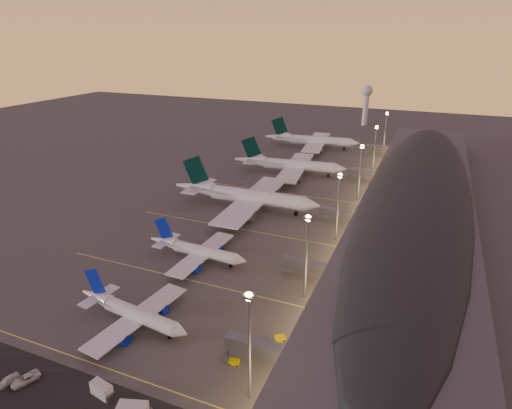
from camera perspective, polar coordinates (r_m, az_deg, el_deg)
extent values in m
plane|color=#464340|center=(140.24, -7.96, -8.90)|extent=(700.00, 700.00, 0.00)
cylinder|color=silver|center=(117.87, -15.13, -14.14)|extent=(22.82, 6.50, 3.84)
cone|color=silver|center=(110.47, -10.02, -16.40)|extent=(4.07, 4.24, 3.84)
cone|color=silver|center=(128.14, -20.53, -11.40)|extent=(10.56, 5.02, 3.84)
cube|color=silver|center=(118.92, -15.48, -14.22)|extent=(10.35, 32.85, 0.42)
cylinder|color=#0B1C99|center=(123.25, -12.83, -13.24)|extent=(5.39, 3.46, 2.88)
cylinder|color=#0B1C99|center=(115.50, -17.69, -16.52)|extent=(5.39, 3.46, 2.88)
cube|color=#0B1C99|center=(125.25, -20.68, -9.57)|extent=(7.04, 1.41, 8.32)
cube|color=silver|center=(127.00, -20.19, -11.37)|extent=(5.00, 11.98, 0.27)
cylinder|color=black|center=(114.05, -11.41, -16.82)|extent=(0.34, 0.34, 1.51)
cylinder|color=black|center=(114.18, -11.40, -16.91)|extent=(1.15, 0.79, 1.07)
cylinder|color=black|center=(121.99, -14.74, -14.27)|extent=(0.34, 0.34, 1.51)
cylinder|color=black|center=(122.12, -14.73, -14.35)|extent=(1.15, 0.79, 1.07)
cylinder|color=black|center=(119.09, -16.57, -15.49)|extent=(0.34, 0.34, 1.51)
cylinder|color=black|center=(119.22, -16.56, -15.57)|extent=(1.15, 0.79, 1.07)
cylinder|color=silver|center=(144.18, -6.83, -6.32)|extent=(23.16, 4.87, 3.92)
cone|color=silver|center=(138.30, -2.06, -7.47)|extent=(3.87, 4.07, 3.92)
cone|color=silver|center=(152.64, -12.21, -4.80)|extent=(10.55, 4.35, 3.92)
cube|color=silver|center=(145.04, -7.19, -6.47)|extent=(8.05, 33.25, 0.43)
cylinder|color=#0B1C99|center=(150.74, -5.47, -5.80)|extent=(5.32, 3.15, 2.94)
cylinder|color=#0B1C99|center=(140.05, -8.48, -8.26)|extent=(5.32, 3.15, 2.94)
cube|color=#0B1C99|center=(150.18, -12.21, -3.11)|extent=(7.20, 0.89, 8.50)
cube|color=silver|center=(151.68, -11.85, -4.70)|extent=(4.20, 12.02, 0.27)
cylinder|color=black|center=(141.17, -3.40, -8.12)|extent=(0.33, 0.33, 1.55)
cylinder|color=black|center=(141.28, -3.39, -8.20)|extent=(1.12, 0.73, 1.10)
cylinder|color=black|center=(148.39, -6.84, -6.65)|extent=(0.33, 0.33, 1.55)
cylinder|color=black|center=(148.50, -6.84, -6.73)|extent=(1.12, 0.73, 1.10)
cylinder|color=black|center=(144.38, -7.98, -7.58)|extent=(0.33, 0.33, 1.55)
cylinder|color=black|center=(144.49, -7.98, -7.66)|extent=(1.12, 0.73, 1.10)
cylinder|color=silver|center=(183.54, 0.15, 0.94)|extent=(41.76, 7.36, 6.29)
cone|color=silver|center=(176.92, 7.47, -0.08)|extent=(6.87, 6.46, 6.29)
cone|color=silver|center=(195.48, -8.15, 2.29)|extent=(18.95, 6.77, 6.29)
cube|color=silver|center=(184.62, -0.43, 0.70)|extent=(13.64, 61.12, 0.69)
cylinder|color=slate|center=(196.63, 1.37, 1.39)|extent=(9.51, 4.96, 4.72)
cylinder|color=slate|center=(173.50, -1.65, -1.50)|extent=(9.51, 4.96, 4.72)
cube|color=black|center=(192.49, -8.03, 4.54)|extent=(12.43, 1.26, 13.96)
cube|color=silver|center=(194.10, -7.57, 2.47)|extent=(7.27, 22.06, 0.44)
cylinder|color=black|center=(180.11, 5.35, -1.09)|extent=(0.52, 0.52, 2.52)
cylinder|color=black|center=(180.26, 5.34, -1.20)|extent=(1.79, 1.15, 1.76)
cylinder|color=black|center=(190.10, -0.32, 0.27)|extent=(0.52, 0.52, 2.52)
cylinder|color=black|center=(190.24, -0.32, 0.17)|extent=(1.79, 1.15, 1.76)
cylinder|color=black|center=(182.53, -1.33, -0.68)|extent=(0.52, 0.52, 2.52)
cylinder|color=black|center=(182.68, -1.33, -0.79)|extent=(1.79, 1.15, 1.76)
cylinder|color=silver|center=(231.81, 5.74, 5.21)|extent=(38.47, 9.86, 5.76)
cone|color=silver|center=(229.00, 11.19, 4.69)|extent=(6.73, 6.39, 5.76)
cone|color=silver|center=(237.97, -0.82, 5.94)|extent=(17.72, 7.59, 5.76)
cube|color=silver|center=(232.43, 5.29, 5.01)|extent=(17.03, 56.52, 0.63)
cylinder|color=slate|center=(244.30, 6.13, 5.34)|extent=(9.01, 5.23, 4.32)
cylinder|color=slate|center=(221.32, 4.95, 3.62)|extent=(9.01, 5.23, 4.32)
cube|color=black|center=(235.79, -0.63, 7.66)|extent=(11.38, 2.09, 12.78)
cube|color=silver|center=(237.15, -0.34, 6.10)|extent=(8.28, 20.58, 0.40)
cylinder|color=black|center=(230.76, 9.61, 3.88)|extent=(0.51, 0.51, 2.30)
cylinder|color=black|center=(230.87, 9.61, 3.80)|extent=(1.71, 1.18, 1.61)
cylinder|color=black|center=(237.32, 5.17, 4.61)|extent=(0.51, 0.51, 2.30)
cylinder|color=black|center=(237.42, 5.16, 4.53)|extent=(1.71, 1.18, 1.61)
cylinder|color=black|center=(229.78, 4.76, 4.04)|extent=(0.51, 0.51, 2.30)
cylinder|color=black|center=(229.88, 4.76, 3.96)|extent=(1.71, 1.18, 1.61)
cylinder|color=silver|center=(288.29, 8.47, 8.41)|extent=(39.12, 10.36, 5.85)
cone|color=silver|center=(286.38, 12.97, 8.00)|extent=(6.89, 6.54, 5.85)
cone|color=silver|center=(292.92, 2.97, 8.98)|extent=(18.04, 7.86, 5.85)
cube|color=silver|center=(288.76, 8.09, 8.25)|extent=(17.80, 57.49, 0.64)
cylinder|color=slate|center=(301.07, 8.66, 8.39)|extent=(9.19, 5.39, 4.39)
cylinder|color=slate|center=(277.10, 7.95, 7.25)|extent=(9.19, 5.39, 4.39)
cube|color=black|center=(291.14, 3.17, 10.42)|extent=(11.56, 2.23, 12.99)
cube|color=silver|center=(292.27, 3.39, 9.12)|extent=(8.59, 20.96, 0.41)
cylinder|color=black|center=(287.70, 11.66, 7.33)|extent=(0.52, 0.52, 2.34)
cylinder|color=black|center=(287.79, 11.65, 7.26)|extent=(1.75, 1.21, 1.64)
cylinder|color=black|center=(293.59, 7.93, 7.86)|extent=(0.52, 0.52, 2.34)
cylinder|color=black|center=(293.68, 7.93, 7.80)|extent=(1.75, 1.21, 1.64)
cylinder|color=black|center=(285.72, 7.69, 7.49)|extent=(0.52, 0.52, 2.34)
cylinder|color=black|center=(285.81, 7.68, 7.42)|extent=(1.75, 1.21, 1.64)
cube|color=#46474B|center=(186.93, 20.66, -0.02)|extent=(40.00, 255.00, 12.00)
ellipsoid|color=black|center=(184.93, 20.91, 1.70)|extent=(39.00, 253.00, 10.92)
cube|color=#EFB462|center=(188.55, 14.54, 0.57)|extent=(0.40, 244.80, 8.00)
cube|color=slate|center=(103.03, 0.38, -18.51)|extent=(16.00, 3.20, 3.00)
cylinder|color=gray|center=(107.08, -3.80, -18.34)|extent=(0.70, 0.70, 4.40)
cube|color=slate|center=(134.27, 6.94, -8.11)|extent=(16.00, 3.20, 3.00)
cylinder|color=gray|center=(137.40, 3.66, -8.34)|extent=(0.70, 0.70, 4.40)
cube|color=slate|center=(173.76, 11.08, -1.15)|extent=(16.00, 3.20, 3.00)
cylinder|color=gray|center=(176.19, 8.49, -1.45)|extent=(0.70, 0.70, 4.40)
cube|color=slate|center=(226.75, 14.16, 4.08)|extent=(16.00, 3.20, 3.00)
cylinder|color=gray|center=(228.62, 12.13, 3.80)|extent=(0.70, 0.70, 4.40)
cube|color=slate|center=(280.35, 16.05, 7.25)|extent=(16.00, 3.20, 3.00)
cylinder|color=gray|center=(281.86, 14.39, 7.01)|extent=(0.70, 0.70, 4.40)
cylinder|color=gray|center=(90.24, -0.91, -18.76)|extent=(0.70, 0.70, 25.00)
cube|color=gray|center=(82.53, -0.96, -12.05)|extent=(2.20, 2.20, 0.50)
sphere|color=#EFA452|center=(82.65, -0.96, -12.17)|extent=(1.80, 1.80, 1.80)
cylinder|color=gray|center=(121.48, 6.69, -7.21)|extent=(0.70, 0.70, 25.00)
cube|color=gray|center=(115.87, 6.97, -1.72)|extent=(2.20, 2.20, 0.50)
sphere|color=#EFA452|center=(115.95, 6.96, -1.81)|extent=(1.80, 1.80, 1.80)
cylinder|color=gray|center=(156.75, 10.83, -0.55)|extent=(0.70, 0.70, 25.00)
cube|color=gray|center=(152.44, 11.17, 3.87)|extent=(2.20, 2.20, 0.50)
sphere|color=#EFA452|center=(152.50, 11.16, 3.80)|extent=(1.80, 1.80, 1.80)
cylinder|color=gray|center=(198.58, 13.66, 4.04)|extent=(0.70, 0.70, 25.00)
cube|color=gray|center=(195.20, 13.99, 7.59)|extent=(2.20, 2.20, 0.50)
sphere|color=#EFA452|center=(195.25, 13.99, 7.53)|extent=(1.80, 1.80, 1.80)
cylinder|color=gray|center=(241.55, 15.51, 7.01)|extent=(0.70, 0.70, 25.00)
cube|color=gray|center=(238.78, 15.82, 9.95)|extent=(2.20, 2.20, 0.50)
sphere|color=#EFA452|center=(238.82, 15.81, 9.90)|extent=(1.80, 1.80, 1.80)
cylinder|color=gray|center=(285.15, 16.81, 9.07)|extent=(0.70, 0.70, 25.00)
cube|color=gray|center=(282.81, 17.09, 11.57)|extent=(2.20, 2.20, 0.50)
sphere|color=#EFA452|center=(282.84, 17.09, 11.53)|extent=(1.80, 1.80, 1.80)
cylinder|color=silver|center=(371.21, 14.39, 12.19)|extent=(4.40, 4.40, 26.00)
sphere|color=silver|center=(369.15, 14.61, 14.48)|extent=(9.00, 9.00, 9.00)
cube|color=black|center=(106.32, -24.53, -22.65)|extent=(260.00, 16.00, 0.01)
cube|color=#D8C659|center=(111.58, -20.30, -19.45)|extent=(90.00, 0.36, 0.00)
cube|color=#D8C659|center=(136.62, -9.02, -9.86)|extent=(90.00, 0.36, 0.00)
cube|color=#D8C659|center=(167.56, -1.95, -3.30)|extent=(90.00, 0.36, 0.00)
cube|color=#D8C659|center=(206.13, 3.24, 1.62)|extent=(90.00, 0.36, 0.00)
cube|color=#D8C659|center=(256.14, 7.40, 5.55)|extent=(90.00, 0.36, 0.00)
cube|color=#C3AE00|center=(105.53, -2.94, -20.23)|extent=(2.59, 1.84, 1.09)
cube|color=slate|center=(106.04, -3.92, -20.12)|extent=(1.57, 1.49, 0.79)
cylinder|color=black|center=(106.09, -2.32, -20.19)|extent=(0.46, 0.24, 0.44)
cylinder|color=black|center=(105.03, -2.55, -20.71)|extent=(0.46, 0.24, 0.44)
cylinder|color=black|center=(106.48, -3.30, -20.02)|extent=(0.46, 0.24, 0.44)
cylinder|color=black|center=(105.43, -3.55, -20.54)|extent=(0.46, 0.24, 0.44)
cube|color=#C3AE00|center=(111.75, 3.18, -17.37)|extent=(3.14, 2.86, 1.22)
cube|color=slate|center=(111.48, 2.13, -17.58)|extent=(2.10, 2.06, 0.89)
cylinder|color=black|center=(112.81, 3.59, -17.19)|extent=(0.52, 0.44, 0.49)
cylinder|color=black|center=(111.57, 3.81, -17.71)|extent=(0.52, 0.44, 0.49)
cylinder|color=black|center=(112.42, 2.55, -17.32)|extent=(0.52, 0.44, 0.49)
cylinder|color=black|center=(111.17, 2.76, -17.85)|extent=(0.52, 0.44, 0.49)
cube|color=silver|center=(103.33, -19.89, -22.18)|extent=(5.28, 3.01, 3.08)
cube|color=slate|center=(102.48, -19.02, -23.05)|extent=(1.95, 2.25, 1.63)
imported|color=silver|center=(113.05, -28.40, -19.81)|extent=(4.73, 6.65, 1.68)
imported|color=silver|center=(114.50, -30.21, -19.63)|extent=(2.60, 5.12, 1.67)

